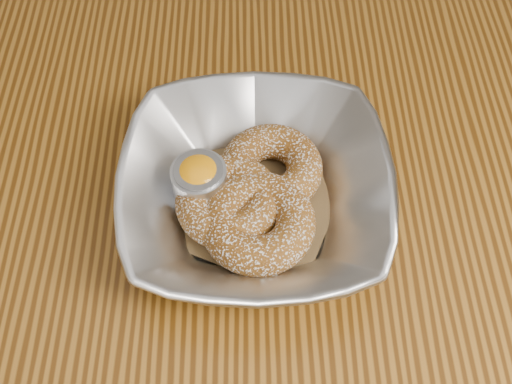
{
  "coord_description": "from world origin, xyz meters",
  "views": [
    {
      "loc": [
        -0.08,
        -0.31,
        1.25
      ],
      "look_at": [
        -0.08,
        -0.01,
        0.78
      ],
      "focal_mm": 42.0,
      "sensor_mm": 36.0,
      "label": 1
    }
  ],
  "objects_px": {
    "donut_back": "(271,168)",
    "serving_bowl": "(256,192)",
    "table": "(327,250)",
    "ramekin": "(200,181)",
    "donut_extra": "(229,201)",
    "donut_front": "(258,223)"
  },
  "relations": [
    {
      "from": "donut_extra",
      "to": "serving_bowl",
      "type": "bearing_deg",
      "value": 18.56
    },
    {
      "from": "serving_bowl",
      "to": "ramekin",
      "type": "bearing_deg",
      "value": 169.2
    },
    {
      "from": "donut_back",
      "to": "donut_extra",
      "type": "height_order",
      "value": "same"
    },
    {
      "from": "table",
      "to": "donut_extra",
      "type": "relative_size",
      "value": 12.05
    },
    {
      "from": "donut_extra",
      "to": "donut_back",
      "type": "bearing_deg",
      "value": 42.88
    },
    {
      "from": "donut_front",
      "to": "ramekin",
      "type": "distance_m",
      "value": 0.07
    },
    {
      "from": "table",
      "to": "donut_back",
      "type": "relative_size",
      "value": 12.11
    },
    {
      "from": "donut_back",
      "to": "table",
      "type": "bearing_deg",
      "value": -20.14
    },
    {
      "from": "serving_bowl",
      "to": "donut_front",
      "type": "bearing_deg",
      "value": -87.57
    },
    {
      "from": "serving_bowl",
      "to": "ramekin",
      "type": "relative_size",
      "value": 4.83
    },
    {
      "from": "donut_back",
      "to": "ramekin",
      "type": "distance_m",
      "value": 0.07
    },
    {
      "from": "donut_back",
      "to": "serving_bowl",
      "type": "bearing_deg",
      "value": -117.5
    },
    {
      "from": "donut_front",
      "to": "ramekin",
      "type": "bearing_deg",
      "value": 142.1
    },
    {
      "from": "donut_extra",
      "to": "ramekin",
      "type": "height_order",
      "value": "ramekin"
    },
    {
      "from": "table",
      "to": "serving_bowl",
      "type": "xyz_separation_m",
      "value": [
        -0.08,
        -0.01,
        0.13
      ]
    },
    {
      "from": "donut_back",
      "to": "donut_front",
      "type": "relative_size",
      "value": 0.94
    },
    {
      "from": "donut_front",
      "to": "ramekin",
      "type": "height_order",
      "value": "ramekin"
    },
    {
      "from": "table",
      "to": "ramekin",
      "type": "bearing_deg",
      "value": 177.98
    },
    {
      "from": "table",
      "to": "donut_front",
      "type": "relative_size",
      "value": 11.43
    },
    {
      "from": "table",
      "to": "donut_back",
      "type": "height_order",
      "value": "donut_back"
    },
    {
      "from": "serving_bowl",
      "to": "donut_extra",
      "type": "distance_m",
      "value": 0.03
    },
    {
      "from": "serving_bowl",
      "to": "donut_extra",
      "type": "height_order",
      "value": "serving_bowl"
    }
  ]
}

